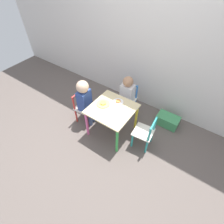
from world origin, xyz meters
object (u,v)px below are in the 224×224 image
at_px(plate_left, 103,104).
at_px(kids_table, 112,112).
at_px(chair_blue, 128,100).
at_px(child_back, 127,93).
at_px(storage_bin, 168,120).
at_px(chair_red, 83,108).
at_px(plate_back, 118,102).
at_px(chair_teal, 145,133).
at_px(child_left, 85,99).

bearing_deg(plate_left, kids_table, -0.00).
height_order(chair_blue, child_back, child_back).
height_order(child_back, storage_bin, child_back).
xyz_separation_m(chair_red, plate_left, (0.36, 0.05, 0.24)).
height_order(kids_table, chair_blue, chair_blue).
distance_m(kids_table, storage_bin, 0.95).
bearing_deg(chair_blue, plate_back, -88.17).
xyz_separation_m(plate_back, plate_left, (-0.15, -0.15, -0.00)).
relative_size(chair_teal, plate_back, 3.41).
distance_m(plate_left, storage_bin, 1.09).
relative_size(child_back, plate_back, 4.71).
bearing_deg(child_back, chair_blue, 90.00).
distance_m(chair_teal, child_left, 0.99).
relative_size(chair_teal, storage_bin, 1.53).
distance_m(kids_table, child_left, 0.46).
bearing_deg(chair_teal, kids_table, -90.00).
height_order(chair_red, chair_teal, same).
bearing_deg(chair_teal, chair_blue, -135.57).
relative_size(chair_red, plate_left, 2.82).
height_order(chair_blue, plate_left, chair_blue).
bearing_deg(chair_teal, chair_red, -90.08).
xyz_separation_m(chair_teal, child_left, (-0.96, -0.09, 0.22)).
relative_size(chair_blue, child_back, 0.73).
relative_size(child_back, plate_left, 3.88).
distance_m(kids_table, plate_left, 0.17).
bearing_deg(plate_back, storage_bin, 35.88).
relative_size(kids_table, child_left, 0.76).
xyz_separation_m(chair_teal, storage_bin, (0.14, 0.57, -0.17)).
distance_m(plate_back, storage_bin, 0.90).
bearing_deg(chair_blue, kids_table, -90.00).
relative_size(chair_blue, plate_back, 3.41).
relative_size(child_back, child_left, 0.94).
height_order(child_back, child_left, child_left).
distance_m(child_left, storage_bin, 1.34).
relative_size(child_left, plate_back, 5.03).
relative_size(kids_table, plate_back, 3.84).
bearing_deg(storage_bin, plate_back, -144.12).
bearing_deg(chair_teal, child_left, -90.07).
xyz_separation_m(child_back, storage_bin, (0.68, 0.17, -0.35)).
relative_size(chair_red, chair_teal, 1.00).
bearing_deg(chair_red, chair_blue, -45.49).
bearing_deg(plate_back, child_left, -156.82).
xyz_separation_m(chair_blue, child_back, (0.00, -0.06, 0.17)).
relative_size(chair_red, child_left, 0.68).
relative_size(chair_teal, child_back, 0.73).
bearing_deg(child_back, child_left, -134.68).
bearing_deg(child_left, plate_left, -87.33).
xyz_separation_m(child_left, plate_left, (0.30, 0.04, 0.03)).
bearing_deg(plate_left, storage_bin, 37.80).
relative_size(kids_table, chair_red, 1.12).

